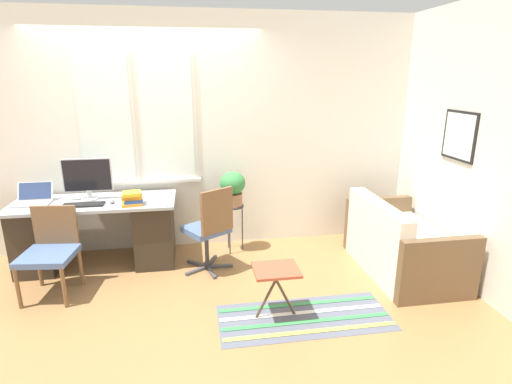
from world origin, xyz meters
TOP-DOWN VIEW (x-y plane):
  - ground_plane at (0.00, 0.00)m, footprint 14.00×14.00m
  - wall_back_with_window at (-0.01, 0.75)m, footprint 9.00×0.12m
  - wall_right_with_picture at (3.09, -0.00)m, footprint 0.08×9.00m
  - desk at (-0.60, 0.33)m, footprint 1.69×0.67m
  - laptop at (-1.21, 0.36)m, footprint 0.35×0.28m
  - monitor at (-0.66, 0.41)m, footprint 0.50×0.17m
  - keyboard at (-0.68, 0.20)m, footprint 0.40×0.14m
  - mouse at (-0.40, 0.22)m, footprint 0.04×0.07m
  - book_stack at (-0.18, 0.14)m, footprint 0.23×0.20m
  - desk_chair_wooden at (-0.90, -0.23)m, footprint 0.50×0.51m
  - office_chair_swivel at (0.59, -0.02)m, footprint 0.55×0.56m
  - couch_loveseat at (2.57, -0.34)m, footprint 0.79×1.34m
  - plant_stand at (0.89, 0.44)m, footprint 0.25×0.25m
  - potted_plant at (0.89, 0.44)m, footprint 0.29×0.29m
  - floor_rug_striped at (1.34, -1.02)m, footprint 1.48×0.61m
  - folding_stool at (1.10, -0.96)m, footprint 0.38×0.32m

SIDE VIEW (x-z plane):
  - ground_plane at x=0.00m, z-range 0.00..0.00m
  - floor_rug_striped at x=1.34m, z-range 0.00..0.01m
  - couch_loveseat at x=2.57m, z-range -0.11..0.67m
  - desk at x=-0.60m, z-range 0.02..0.75m
  - folding_stool at x=1.10m, z-range 0.18..0.64m
  - desk_chair_wooden at x=-0.90m, z-range 0.04..0.86m
  - office_chair_swivel at x=0.59m, z-range 0.03..0.96m
  - plant_stand at x=0.89m, z-range 0.22..0.79m
  - keyboard at x=-0.68m, z-range 0.73..0.75m
  - mouse at x=-0.40m, z-range 0.73..0.76m
  - laptop at x=-1.21m, z-range 0.67..0.87m
  - potted_plant at x=0.89m, z-range 0.59..0.98m
  - book_stack at x=-0.18m, z-range 0.73..0.86m
  - monitor at x=-0.66m, z-range 0.74..1.19m
  - wall_right_with_picture at x=3.09m, z-range 0.00..2.70m
  - wall_back_with_window at x=-0.01m, z-range 0.00..2.70m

